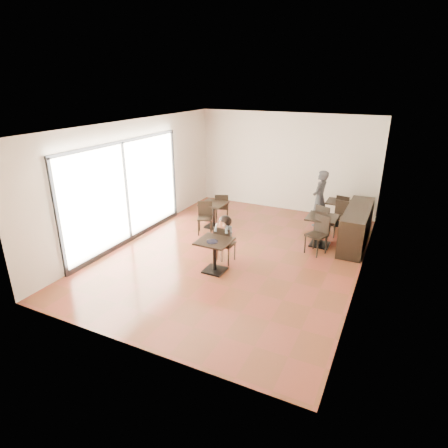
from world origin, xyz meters
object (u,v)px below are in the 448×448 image
Objects in this scene: child_table at (214,256)px; child_chair at (225,244)px; cafe_table_back at (337,213)px; chair_back_a at (344,209)px; chair_mid_b at (316,235)px; cafe_table_left at (214,215)px; chair_back_b at (339,217)px; child at (225,239)px; chair_left_b at (205,218)px; adult_patron at (320,198)px; chair_mid_a at (326,221)px; chair_left_a at (222,207)px; cafe_table_mid at (321,231)px.

child_chair reaches higher than child_table.
child_table reaches higher than cafe_table_back.
chair_mid_b is at bearing 95.27° from chair_back_a.
cafe_table_left is 4.02m from chair_back_a.
child_chair is at bearing -112.77° from chair_back_b.
child_chair is 4.55m from chair_back_a.
child reaches higher than chair_left_b.
cafe_table_left is at bearing -150.84° from cafe_table_back.
adult_patron reaches higher than cafe_table_left.
chair_mid_b is (1.88, 1.98, 0.10)m from child_table.
adult_patron is at bearing 169.77° from chair_back_b.
child_chair is 3.15m from chair_mid_a.
cafe_table_left is 0.83× the size of chair_left_a.
adult_patron is 1.90× the size of chair_back_a.
adult_patron is at bearing 12.47° from chair_left_b.
child_chair reaches higher than chair_left_a.
chair_left_b is 1.03× the size of chair_back_a.
child is 1.29× the size of chair_left_b.
chair_left_b is at bearing -42.21° from adult_patron.
child_chair is 1.03× the size of chair_left_b.
chair_back_b is (0.13, -0.55, 0.07)m from cafe_table_back.
child_table is at bearing -110.72° from chair_mid_b.
chair_left_a is (-3.17, 1.03, -0.03)m from chair_mid_b.
chair_left_a reaches higher than chair_back_a.
chair_mid_b reaches higher than cafe_table_left.
chair_left_a reaches higher than cafe_table_left.
cafe_table_mid is at bearing 146.83° from chair_left_a.
cafe_table_back is 0.31m from chair_back_a.
chair_mid_a is (0.40, -0.92, -0.36)m from adult_patron.
child reaches higher than cafe_table_back.
adult_patron is 1.59m from cafe_table_mid.
child_chair is at bearing 72.94° from chair_back_a.
chair_left_a is (-3.29, -1.29, 0.09)m from cafe_table_back.
adult_patron is 3.20m from cafe_table_left.
chair_mid_b reaches higher than cafe_table_back.
child_chair is at bearing -133.41° from cafe_table_mid.
child reaches higher than child_table.
child_table is 0.85× the size of chair_left_a.
cafe_table_left is 0.83× the size of chair_left_b.
adult_patron is 2.08× the size of cafe_table_mid.
child reaches higher than chair_back_a.
child is 1.33× the size of chair_back_b.
chair_back_b is at bearing 100.81° from chair_back_a.
cafe_table_left is (-1.30, 1.92, -0.21)m from child.
cafe_table_left is (-1.30, 2.47, -0.01)m from child_table.
chair_back_b is at bearing 78.37° from cafe_table_mid.
child_chair is 0.96× the size of chair_mid_a.
cafe_table_mid is 3.17m from cafe_table_left.
cafe_table_mid is 1.10× the size of cafe_table_back.
chair_mid_b reaches higher than chair_left_a.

